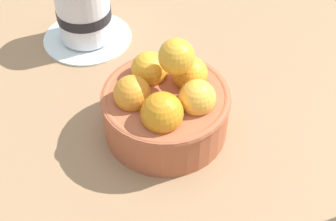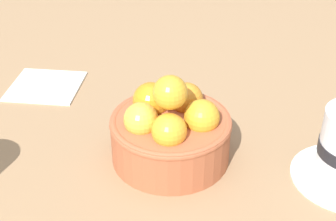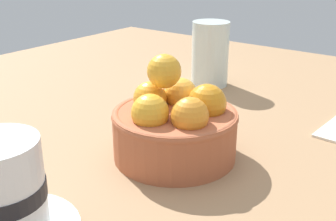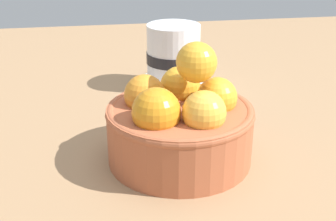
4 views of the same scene
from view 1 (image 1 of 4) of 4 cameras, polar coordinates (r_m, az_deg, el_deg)
ground_plane at (r=55.36cm, az=-0.27°, el=-3.52°), size 118.73×119.27×3.79cm
terracotta_bowl at (r=50.97cm, az=-0.26°, el=0.76°), size 14.24×14.24×11.88cm
coffee_cup at (r=65.14cm, az=-10.26°, el=11.47°), size 12.32×12.32×8.76cm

